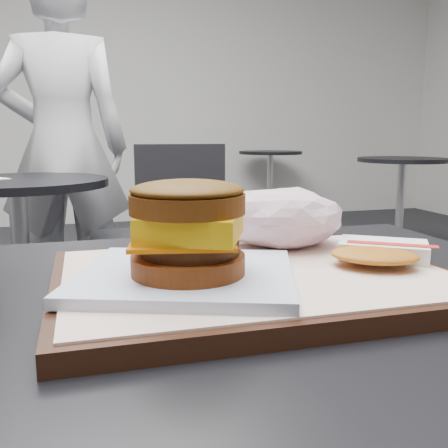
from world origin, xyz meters
TOP-DOWN VIEW (x-y plane):
  - serving_tray at (0.06, 0.01)m, footprint 0.38×0.28m
  - breakfast_sandwich at (-0.01, -0.01)m, footprint 0.24×0.22m
  - hash_brown at (0.19, 0.01)m, footprint 0.14×0.13m
  - crumpled_wrapper at (0.12, 0.11)m, footprint 0.15×0.12m
  - neighbor_table at (-0.35, 1.65)m, footprint 0.70×0.70m
  - neighbor_chair at (0.19, 1.74)m, footprint 0.61×0.44m
  - patron at (-0.19, 2.13)m, footprint 0.67×0.48m
  - bg_table_near at (2.20, 2.80)m, footprint 0.66×0.66m
  - bg_table_far at (1.80, 4.50)m, footprint 0.66×0.66m

SIDE VIEW (x-z plane):
  - neighbor_chair at x=0.19m, z-range 0.07..0.95m
  - neighbor_table at x=-0.35m, z-range 0.18..0.93m
  - bg_table_near at x=2.20m, z-range 0.19..0.94m
  - bg_table_far at x=1.80m, z-range 0.19..0.94m
  - serving_tray at x=0.06m, z-range 0.77..0.79m
  - hash_brown at x=0.19m, z-range 0.79..0.81m
  - crumpled_wrapper at x=0.12m, z-range 0.79..0.86m
  - breakfast_sandwich at x=-0.01m, z-range 0.78..0.88m
  - patron at x=-0.19m, z-range 0.00..1.72m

